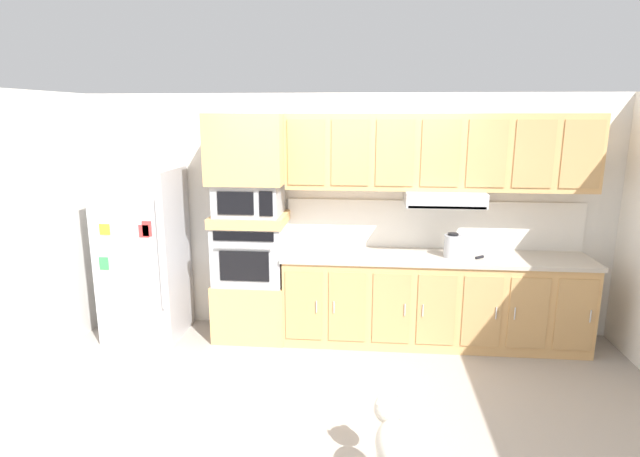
{
  "coord_description": "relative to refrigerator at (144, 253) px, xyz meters",
  "views": [
    {
      "loc": [
        0.22,
        -4.21,
        2.3
      ],
      "look_at": [
        -0.22,
        0.4,
        1.25
      ],
      "focal_mm": 28.55,
      "sensor_mm": 36.0,
      "label": 1
    }
  ],
  "objects": [
    {
      "name": "oven_base_cabinet",
      "position": [
        1.11,
        0.07,
        -0.58
      ],
      "size": [
        0.74,
        0.62,
        0.6
      ],
      "primitive_type": "cube",
      "color": "tan",
      "rests_on": "ground"
    },
    {
      "name": "electric_kettle",
      "position": [
        3.14,
        0.02,
        0.15
      ],
      "size": [
        0.17,
        0.17,
        0.24
      ],
      "color": "#A8AAAF",
      "rests_on": "countertop_slab"
    },
    {
      "name": "countertop_slab",
      "position": [
        2.98,
        0.07,
        0.02
      ],
      "size": [
        3.03,
        0.64,
        0.04
      ],
      "primitive_type": "cube",
      "color": "#BCB2A3",
      "rests_on": "lower_cabinet_run"
    },
    {
      "name": "back_kitchen_wall",
      "position": [
        2.08,
        0.43,
        0.37
      ],
      "size": [
        6.2,
        0.12,
        2.5
      ],
      "primitive_type": "cube",
      "color": "silver",
      "rests_on": "ground"
    },
    {
      "name": "appliance_upper_cabinet",
      "position": [
        1.11,
        0.07,
        1.08
      ],
      "size": [
        0.74,
        0.62,
        0.68
      ],
      "primitive_type": "cube",
      "color": "tan",
      "rests_on": "microwave"
    },
    {
      "name": "refrigerator",
      "position": [
        0.0,
        0.0,
        0.0
      ],
      "size": [
        0.76,
        0.73,
        1.76
      ],
      "color": "#ADADB2",
      "rests_on": "ground"
    },
    {
      "name": "appliance_mid_shelf",
      "position": [
        1.11,
        0.07,
        0.37
      ],
      "size": [
        0.74,
        0.62,
        0.1
      ],
      "primitive_type": "cube",
      "color": "tan",
      "rests_on": "built_in_oven"
    },
    {
      "name": "lower_cabinet_run",
      "position": [
        2.98,
        0.07,
        -0.44
      ],
      "size": [
        2.99,
        0.63,
        0.88
      ],
      "color": "tan",
      "rests_on": "ground"
    },
    {
      "name": "built_in_oven",
      "position": [
        1.11,
        0.07,
        0.02
      ],
      "size": [
        0.7,
        0.62,
        0.6
      ],
      "color": "#A8AAAF",
      "rests_on": "oven_base_cabinet"
    },
    {
      "name": "screwdriver",
      "position": [
        3.4,
        -0.02,
        0.05
      ],
      "size": [
        0.17,
        0.17,
        0.03
      ],
      "color": "black",
      "rests_on": "countertop_slab"
    },
    {
      "name": "upper_cabinet_with_hood",
      "position": [
        2.98,
        0.19,
        1.02
      ],
      "size": [
        2.99,
        0.48,
        0.88
      ],
      "color": "tan",
      "rests_on": "backsplash_panel"
    },
    {
      "name": "backsplash_panel",
      "position": [
        2.98,
        0.36,
        0.29
      ],
      "size": [
        3.03,
        0.02,
        0.5
      ],
      "primitive_type": "cube",
      "color": "white",
      "rests_on": "countertop_slab"
    },
    {
      "name": "ground_plane",
      "position": [
        2.08,
        -0.68,
        -0.88
      ],
      "size": [
        9.6,
        9.6,
        0.0
      ],
      "primitive_type": "plane",
      "color": "#9E9389"
    },
    {
      "name": "side_panel_left",
      "position": [
        -0.72,
        -0.68,
        0.37
      ],
      "size": [
        0.12,
        7.1,
        2.5
      ],
      "primitive_type": "cube",
      "color": "silver",
      "rests_on": "ground"
    },
    {
      "name": "dog",
      "position": [
        2.49,
        -2.18,
        -0.49
      ],
      "size": [
        0.28,
        0.76,
        0.57
      ],
      "rotation": [
        0.0,
        0.0,
        1.69
      ],
      "color": "beige",
      "rests_on": "ground"
    },
    {
      "name": "microwave",
      "position": [
        1.11,
        0.07,
        0.58
      ],
      "size": [
        0.64,
        0.54,
        0.32
      ],
      "color": "#A8AAAF",
      "rests_on": "appliance_mid_shelf"
    }
  ]
}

